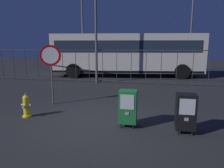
% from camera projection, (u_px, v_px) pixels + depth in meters
% --- Properties ---
extents(ground_plane, '(60.00, 60.00, 0.00)m').
position_uv_depth(ground_plane, '(94.00, 120.00, 6.15)').
color(ground_plane, '#262628').
extents(fire_hydrant, '(0.33, 0.32, 0.75)m').
position_uv_depth(fire_hydrant, '(26.00, 106.00, 6.41)').
color(fire_hydrant, yellow).
rests_on(fire_hydrant, ground_plane).
extents(newspaper_box_primary, '(0.48, 0.42, 1.02)m').
position_uv_depth(newspaper_box_primary, '(128.00, 107.00, 5.60)').
color(newspaper_box_primary, black).
rests_on(newspaper_box_primary, ground_plane).
extents(newspaper_box_secondary, '(0.48, 0.42, 1.02)m').
position_uv_depth(newspaper_box_secondary, '(186.00, 111.00, 5.17)').
color(newspaper_box_secondary, black).
rests_on(newspaper_box_secondary, ground_plane).
extents(stop_sign, '(0.71, 0.31, 2.23)m').
position_uv_depth(stop_sign, '(51.00, 62.00, 7.58)').
color(stop_sign, '#4C4F54').
rests_on(stop_sign, ground_plane).
extents(fence_barrier, '(18.03, 0.04, 2.00)m').
position_uv_depth(fence_barrier, '(124.00, 66.00, 12.12)').
color(fence_barrier, '#2D2D33').
rests_on(fence_barrier, ground_plane).
extents(bus_near, '(10.75, 3.94, 3.00)m').
position_uv_depth(bus_near, '(127.00, 53.00, 14.93)').
color(bus_near, beige).
rests_on(bus_near, ground_plane).
extents(street_light_near_left, '(0.32, 0.32, 6.27)m').
position_uv_depth(street_light_near_left, '(82.00, 26.00, 15.68)').
color(street_light_near_left, '#4C4F54').
rests_on(street_light_near_left, ground_plane).
extents(street_light_near_right, '(0.32, 0.32, 6.37)m').
position_uv_depth(street_light_near_right, '(191.00, 27.00, 17.42)').
color(street_light_near_right, '#4C4F54').
rests_on(street_light_near_right, ground_plane).
extents(street_light_far_left, '(0.32, 0.32, 6.55)m').
position_uv_depth(street_light_far_left, '(96.00, 17.00, 11.76)').
color(street_light_far_left, '#4C4F54').
rests_on(street_light_far_left, ground_plane).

